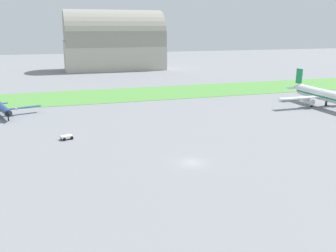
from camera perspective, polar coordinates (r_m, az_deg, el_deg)
ground_plane at (r=65.96m, az=3.76°, el=-5.75°), size 600.00×600.00×0.00m
grass_taxiway_strip at (r=133.01m, az=-7.49°, el=4.87°), size 360.00×28.00×0.08m
airplane_taxiing_turboprop at (r=108.59m, az=-24.45°, el=2.47°), size 19.52×16.86×6.00m
airplane_parked_jet_far at (r=120.60m, az=23.04°, el=4.53°), size 29.52×28.91×10.45m
baggage_cart_near_gate at (r=81.95m, az=-15.62°, el=-1.67°), size 2.82×2.43×0.90m
hangar_distant at (r=214.71m, az=-8.47°, el=12.80°), size 55.48×28.49×33.25m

